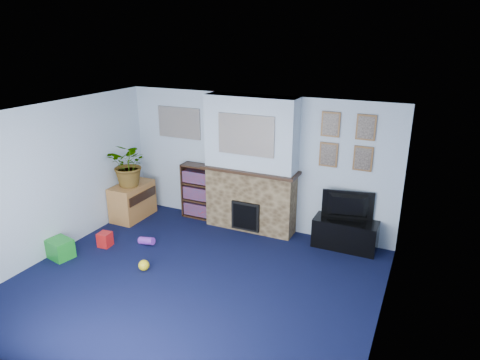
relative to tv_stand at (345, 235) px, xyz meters
The scene contains 26 objects.
floor 2.66m from the tv_stand, 130.12° to the right, with size 5.00×4.50×0.01m, color black.
ceiling 3.43m from the tv_stand, 130.12° to the right, with size 5.00×4.50×0.01m, color white.
wall_back 1.98m from the tv_stand, behind, with size 5.00×0.04×2.40m, color silver.
wall_front 4.71m from the tv_stand, 111.78° to the right, with size 5.00×0.04×2.40m, color silver.
wall_left 4.77m from the tv_stand, 154.26° to the right, with size 0.04×4.50×2.40m, color silver.
wall_right 2.39m from the tv_stand, 68.75° to the right, with size 0.04×4.50×2.40m, color silver.
chimney_breast 1.96m from the tv_stand, behind, with size 1.72×0.50×2.40m.
collage_main 2.32m from the tv_stand, behind, with size 1.00×0.03×0.68m, color gray.
collage_left 3.62m from the tv_stand, behind, with size 0.90×0.03×0.58m, color gray.
portrait_tl 1.83m from the tv_stand, 154.03° to the left, with size 0.30×0.03×0.40m, color brown.
portrait_tr 1.79m from the tv_stand, 55.11° to the left, with size 0.30×0.03×0.40m, color brown.
portrait_bl 1.35m from the tv_stand, 154.03° to the left, with size 0.30×0.03×0.40m, color brown.
portrait_br 1.30m from the tv_stand, 55.11° to the left, with size 0.30×0.03×0.40m, color brown.
tv_stand is the anchor object (origin of this frame).
television 0.50m from the tv_stand, 90.00° to the left, with size 0.83×0.11×0.48m, color black.
bookshelf 2.85m from the tv_stand, behind, with size 0.58×0.28×1.05m.
sideboard 3.98m from the tv_stand, behind, with size 0.48×0.86×0.67m, color #B47539.
potted_plant 4.03m from the tv_stand, behind, with size 0.75×0.65×0.83m, color #26661E.
mantel_clock 2.01m from the tv_stand, behind, with size 0.09×0.05×0.13m, color gold.
mantel_candle 1.67m from the tv_stand, behind, with size 0.04×0.04×0.14m, color #B2BFC6.
mantel_teddy 2.42m from the tv_stand, behind, with size 0.12×0.12×0.12m, color gray.
mantel_can 1.42m from the tv_stand, behind, with size 0.06×0.06×0.13m, color red.
green_crate 4.59m from the tv_stand, 150.92° to the right, with size 0.38×0.30×0.30m, color #198C26.
toy_ball 3.26m from the tv_stand, 142.28° to the right, with size 0.16×0.16×0.16m, color yellow.
toy_block 3.98m from the tv_stand, 155.73° to the right, with size 0.20×0.20×0.24m, color red.
toy_tube 3.31m from the tv_stand, 156.71° to the right, with size 0.13×0.13×0.27m, color purple.
Camera 1 is at (2.82, -4.46, 3.40)m, focal length 32.00 mm.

